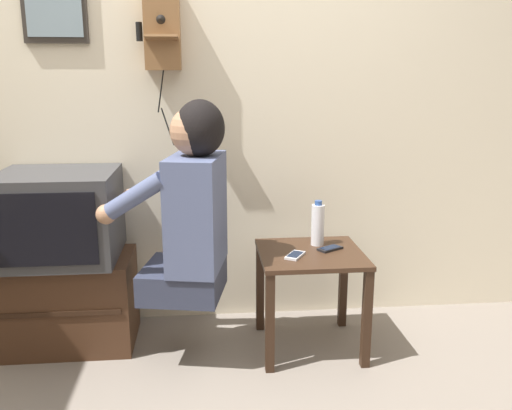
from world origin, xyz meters
The scene contains 9 objects.
wall_back centered at (0.00, 1.27, 1.27)m, with size 6.80×0.05×2.55m.
side_table centered at (0.52, 0.83, 0.40)m, with size 0.50×0.48×0.50m.
person centered at (-0.05, 0.77, 0.76)m, with size 0.59×0.49×0.91m.
tv_stand centered at (-0.67, 0.98, 0.23)m, with size 0.62×0.41×0.46m.
television centered at (-0.69, 0.99, 0.67)m, with size 0.55×0.51×0.43m.
wall_phone_antique centered at (-0.18, 1.19, 1.57)m, with size 0.22×0.18×0.83m.
cell_phone_held centered at (0.43, 0.77, 0.51)m, with size 0.12×0.14×0.01m.
cell_phone_spare centered at (0.62, 0.85, 0.51)m, with size 0.14×0.12×0.01m.
water_bottle centered at (0.57, 0.94, 0.61)m, with size 0.07×0.07×0.23m.
Camera 1 is at (0.01, -1.63, 1.34)m, focal length 38.00 mm.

